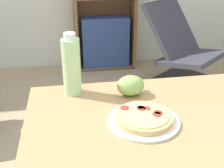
# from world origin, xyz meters

# --- Properties ---
(dining_table) EXTENTS (1.07, 0.76, 0.76)m
(dining_table) POSITION_xyz_m (0.09, -0.01, 0.64)
(dining_table) COLOR tan
(dining_table) RESTS_ON ground_plane
(pizza_on_plate) EXTENTS (0.27, 0.27, 0.04)m
(pizza_on_plate) POSITION_xyz_m (-0.00, 0.00, 0.78)
(pizza_on_plate) COLOR white
(pizza_on_plate) RESTS_ON dining_table
(grape_bunch) EXTENTS (0.12, 0.11, 0.09)m
(grape_bunch) POSITION_xyz_m (0.01, 0.22, 0.81)
(grape_bunch) COLOR #93BC5B
(grape_bunch) RESTS_ON dining_table
(drink_bottle) EXTENTS (0.08, 0.08, 0.27)m
(drink_bottle) POSITION_xyz_m (-0.25, 0.28, 0.89)
(drink_bottle) COLOR #B7EAA3
(drink_bottle) RESTS_ON dining_table
(lounge_chair_far) EXTENTS (0.88, 0.96, 0.88)m
(lounge_chair_far) POSITION_xyz_m (0.93, 1.74, 0.29)
(lounge_chair_far) COLOR black
(lounge_chair_far) RESTS_ON ground_plane
(bookshelf) EXTENTS (0.73, 0.29, 1.71)m
(bookshelf) POSITION_xyz_m (0.20, 2.45, 0.78)
(bookshelf) COLOR brown
(bookshelf) RESTS_ON ground_plane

